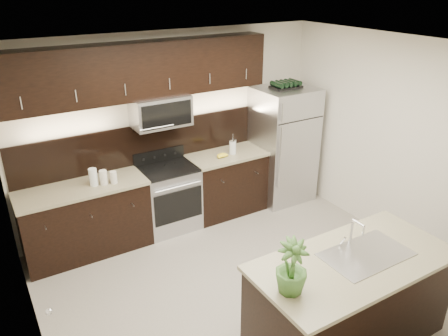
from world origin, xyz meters
The scene contains 12 objects.
ground centered at (0.00, 0.00, 0.00)m, with size 4.50×4.50×0.00m, color gray.
room_walls centered at (-0.11, -0.04, 1.70)m, with size 4.52×4.02×2.71m.
counter_run centered at (-0.46, 1.69, 0.47)m, with size 3.51×0.65×0.94m.
upper_fixtures centered at (-0.43, 1.84, 2.14)m, with size 3.49×0.40×1.66m.
island centered at (0.36, -1.15, 0.47)m, with size 1.96×0.96×0.94m.
sink_faucet centered at (0.51, -1.13, 0.96)m, with size 0.84×0.50×0.28m.
refrigerator centered at (1.69, 1.63, 0.90)m, with size 0.87×0.79×1.80m, color #B2B2B7.
wine_rack centered at (1.69, 1.63, 1.85)m, with size 0.45×0.28×0.10m.
plant centered at (-0.43, -1.18, 1.18)m, with size 0.27×0.27×0.48m, color #3A6528.
canisters centered at (-1.18, 1.61, 1.04)m, with size 0.33×0.16×0.22m.
french_press centered at (0.77, 1.64, 1.05)m, with size 0.10×0.10×0.30m.
bananas centered at (0.52, 1.61, 0.97)m, with size 0.17×0.14×0.05m, color yellow.
Camera 1 is at (-2.39, -3.38, 3.34)m, focal length 35.00 mm.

